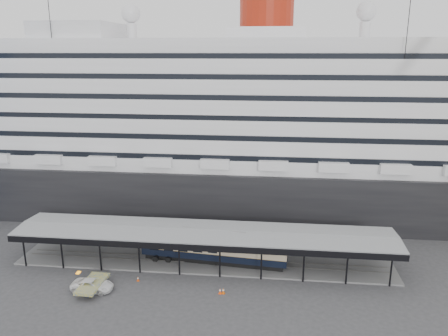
{
  "coord_description": "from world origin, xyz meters",
  "views": [
    {
      "loc": [
        9.58,
        -54.02,
        30.79
      ],
      "look_at": [
        2.69,
        8.0,
        13.98
      ],
      "focal_mm": 35.0,
      "sensor_mm": 36.0,
      "label": 1
    }
  ],
  "objects": [
    {
      "name": "ground",
      "position": [
        0.0,
        0.0,
        0.0
      ],
      "size": [
        200.0,
        200.0,
        0.0
      ],
      "primitive_type": "plane",
      "color": "#343437",
      "rests_on": "ground"
    },
    {
      "name": "cruise_ship",
      "position": [
        0.05,
        32.0,
        18.35
      ],
      "size": [
        130.0,
        30.0,
        43.9
      ],
      "color": "black",
      "rests_on": "ground"
    },
    {
      "name": "platform_canopy",
      "position": [
        0.0,
        5.0,
        2.36
      ],
      "size": [
        56.0,
        9.18,
        5.3
      ],
      "color": "slate",
      "rests_on": "ground"
    },
    {
      "name": "port_truck",
      "position": [
        -13.47,
        -4.53,
        0.77
      ],
      "size": [
        5.62,
        2.76,
        1.54
      ],
      "primitive_type": "imported",
      "rotation": [
        0.0,
        0.0,
        1.53
      ],
      "color": "white",
      "rests_on": "ground"
    },
    {
      "name": "pullman_carriage",
      "position": [
        1.48,
        5.0,
        2.6
      ],
      "size": [
        21.98,
        4.96,
        21.41
      ],
      "rotation": [
        0.0,
        0.0,
        -0.1
      ],
      "color": "black",
      "rests_on": "ground"
    },
    {
      "name": "traffic_cone_left",
      "position": [
        -8.24,
        -1.49,
        0.35
      ],
      "size": [
        0.4,
        0.4,
        0.7
      ],
      "rotation": [
        0.0,
        0.0,
        0.13
      ],
      "color": "#D2470B",
      "rests_on": "ground"
    },
    {
      "name": "traffic_cone_mid",
      "position": [
        3.44,
        -3.47,
        0.4
      ],
      "size": [
        0.47,
        0.47,
        0.8
      ],
      "rotation": [
        0.0,
        0.0,
        -0.14
      ],
      "color": "#FB4A0D",
      "rests_on": "ground"
    },
    {
      "name": "traffic_cone_right",
      "position": [
        3.86,
        -3.42,
        0.42
      ],
      "size": [
        0.51,
        0.51,
        0.84
      ],
      "rotation": [
        0.0,
        0.0,
        -0.21
      ],
      "color": "#D75A0B",
      "rests_on": "ground"
    }
  ]
}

